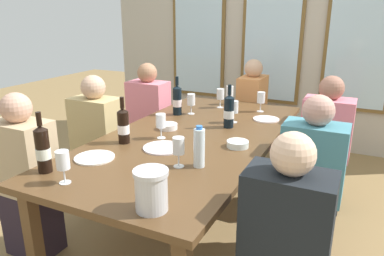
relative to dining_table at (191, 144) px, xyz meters
name	(u,v)px	position (x,y,z in m)	size (l,w,h in m)	color
ground_plane	(191,226)	(0.00, 0.00, -0.68)	(12.00, 12.00, 0.00)	olive
back_wall_with_windows	(274,23)	(0.00, 2.21, 0.77)	(4.30, 0.10, 2.90)	#B8AF9D
dining_table	(191,144)	(0.00, 0.00, 0.00)	(1.10, 2.26, 0.74)	brown
white_plate_0	(95,158)	(-0.33, -0.64, 0.07)	(0.24, 0.24, 0.01)	white
white_plate_1	(163,148)	(-0.05, -0.32, 0.07)	(0.25, 0.25, 0.01)	white
white_plate_2	(266,119)	(0.38, 0.61, 0.07)	(0.21, 0.21, 0.01)	white
metal_pitcher	(151,190)	(0.29, -0.99, 0.16)	(0.16, 0.16, 0.19)	silver
wine_bottle_0	(177,100)	(-0.34, 0.44, 0.19)	(0.08, 0.08, 0.33)	black
wine_bottle_1	(43,149)	(-0.45, -0.90, 0.20)	(0.08, 0.08, 0.34)	black
wine_bottle_2	(229,111)	(0.17, 0.29, 0.19)	(0.08, 0.08, 0.33)	black
wine_bottle_3	(123,126)	(-0.33, -0.33, 0.18)	(0.08, 0.08, 0.31)	black
tasting_bowl_0	(238,144)	(0.37, -0.08, 0.09)	(0.14, 0.14, 0.04)	white
tasting_bowl_1	(168,126)	(-0.22, 0.05, 0.09)	(0.14, 0.14, 0.04)	white
water_bottle	(199,148)	(0.28, -0.47, 0.18)	(0.06, 0.06, 0.24)	white
wine_glass_0	(230,92)	(-0.07, 0.97, 0.18)	(0.07, 0.07, 0.17)	white
wine_glass_1	(220,95)	(-0.10, 0.82, 0.18)	(0.07, 0.07, 0.17)	white
wine_glass_2	(234,108)	(0.16, 0.42, 0.19)	(0.07, 0.07, 0.17)	white
wine_glass_3	(191,101)	(-0.25, 0.51, 0.18)	(0.07, 0.07, 0.17)	white
wine_glass_4	(261,99)	(0.26, 0.84, 0.18)	(0.07, 0.07, 0.17)	white
wine_glass_5	(178,147)	(0.18, -0.52, 0.18)	(0.07, 0.07, 0.17)	white
wine_glass_6	(161,121)	(-0.16, -0.15, 0.19)	(0.07, 0.07, 0.17)	white
wine_glass_7	(63,162)	(-0.25, -0.96, 0.18)	(0.07, 0.07, 0.17)	white
seated_person_0	(98,146)	(-0.83, -0.02, -0.15)	(0.38, 0.24, 1.11)	#34303B
seated_person_1	(310,185)	(0.83, 0.01, -0.15)	(0.38, 0.24, 1.11)	#392943
seated_person_2	(149,122)	(-0.83, 0.75, -0.15)	(0.38, 0.24, 1.11)	#39323B
seated_person_3	(325,148)	(0.83, 0.75, -0.15)	(0.38, 0.24, 1.11)	#242934
seated_person_4	(27,181)	(-0.83, -0.73, -0.15)	(0.38, 0.24, 1.11)	#2B212C
seated_person_5	(284,255)	(0.83, -0.76, -0.15)	(0.38, 0.24, 1.11)	#2A2D35
seated_person_6	(251,114)	(0.00, 1.48, -0.15)	(0.24, 0.38, 1.11)	#2F2B36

